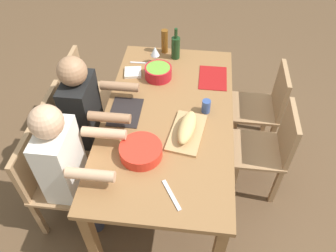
% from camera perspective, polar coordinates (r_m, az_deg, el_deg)
% --- Properties ---
extents(ground_plane, '(8.00, 8.00, 0.00)m').
position_cam_1_polar(ground_plane, '(3.07, 0.00, -8.14)').
color(ground_plane, brown).
extents(dining_table, '(1.78, 0.97, 0.74)m').
position_cam_1_polar(dining_table, '(2.57, 0.00, 0.46)').
color(dining_table, olive).
rests_on(dining_table, ground_plane).
extents(chair_far_center, '(0.40, 0.40, 0.85)m').
position_cam_1_polar(chair_far_center, '(2.87, -16.17, -0.70)').
color(chair_far_center, '#A87F56').
rests_on(chair_far_center, ground_plane).
extents(diner_far_center, '(0.41, 0.53, 1.20)m').
position_cam_1_polar(diner_far_center, '(2.66, -13.42, 2.12)').
color(diner_far_center, '#2D2D38').
rests_on(diner_far_center, ground_plane).
extents(chair_near_right, '(0.40, 0.40, 0.85)m').
position_cam_1_polar(chair_near_right, '(3.09, 16.08, 3.42)').
color(chair_near_right, '#A87F56').
rests_on(chair_near_right, ground_plane).
extents(chair_near_center, '(0.40, 0.40, 0.85)m').
position_cam_1_polar(chair_near_center, '(2.76, 16.91, -3.48)').
color(chair_near_center, '#A87F56').
rests_on(chair_near_center, ground_plane).
extents(chair_far_right, '(0.40, 0.40, 0.85)m').
position_cam_1_polar(chair_far_right, '(3.20, -13.52, 5.68)').
color(chair_far_right, '#A87F56').
rests_on(chair_far_right, ground_plane).
extents(chair_far_left, '(0.40, 0.40, 0.85)m').
position_cam_1_polar(chair_far_left, '(2.60, -19.46, -8.57)').
color(chair_far_left, '#A87F56').
rests_on(chair_far_left, ground_plane).
extents(diner_far_left, '(0.41, 0.53, 1.20)m').
position_cam_1_polar(diner_far_left, '(2.36, -16.65, -6.16)').
color(diner_far_left, '#2D2D38').
rests_on(diner_far_left, ground_plane).
extents(serving_bowl_salad, '(0.22, 0.22, 0.10)m').
position_cam_1_polar(serving_bowl_salad, '(2.82, -1.66, 9.19)').
color(serving_bowl_salad, '#B21923').
rests_on(serving_bowl_salad, dining_table).
extents(serving_bowl_fruit, '(0.29, 0.29, 0.08)m').
position_cam_1_polar(serving_bowl_fruit, '(2.23, -4.63, -4.18)').
color(serving_bowl_fruit, red).
rests_on(serving_bowl_fruit, dining_table).
extents(cutting_board, '(0.43, 0.28, 0.02)m').
position_cam_1_polar(cutting_board, '(2.38, 3.19, -1.12)').
color(cutting_board, tan).
rests_on(cutting_board, dining_table).
extents(bread_loaf, '(0.33, 0.16, 0.09)m').
position_cam_1_polar(bread_loaf, '(2.34, 3.25, -0.21)').
color(bread_loaf, tan).
rests_on(bread_loaf, cutting_board).
extents(wine_bottle, '(0.08, 0.08, 0.29)m').
position_cam_1_polar(wine_bottle, '(3.03, 1.31, 13.22)').
color(wine_bottle, '#193819').
rests_on(wine_bottle, dining_table).
extents(beer_bottle, '(0.06, 0.06, 0.22)m').
position_cam_1_polar(beer_bottle, '(3.11, -0.58, 14.17)').
color(beer_bottle, brown).
rests_on(beer_bottle, dining_table).
extents(wine_glass, '(0.08, 0.08, 0.17)m').
position_cam_1_polar(wine_glass, '(2.96, -2.21, 12.45)').
color(wine_glass, silver).
rests_on(wine_glass, dining_table).
extents(placemat_far_center, '(0.32, 0.23, 0.01)m').
position_cam_1_polar(placemat_far_center, '(2.55, -7.23, 2.36)').
color(placemat_far_center, black).
rests_on(placemat_far_center, dining_table).
extents(placemat_near_right, '(0.32, 0.23, 0.01)m').
position_cam_1_polar(placemat_near_right, '(2.87, 7.62, 8.09)').
color(placemat_near_right, maroon).
rests_on(placemat_near_right, dining_table).
extents(cup_near_center, '(0.06, 0.06, 0.10)m').
position_cam_1_polar(cup_near_center, '(2.52, 6.48, 3.34)').
color(cup_near_center, '#334C8C').
rests_on(cup_near_center, dining_table).
extents(fork_far_right, '(0.02, 0.17, 0.01)m').
position_cam_1_polar(fork_far_right, '(3.03, -4.82, 10.63)').
color(fork_far_right, silver).
rests_on(fork_far_right, dining_table).
extents(carving_knife, '(0.21, 0.14, 0.01)m').
position_cam_1_polar(carving_knife, '(2.07, 0.60, -11.61)').
color(carving_knife, silver).
rests_on(carving_knife, dining_table).
extents(napkin_stack, '(0.16, 0.16, 0.02)m').
position_cam_1_polar(napkin_stack, '(2.91, -5.96, 9.03)').
color(napkin_stack, white).
rests_on(napkin_stack, dining_table).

